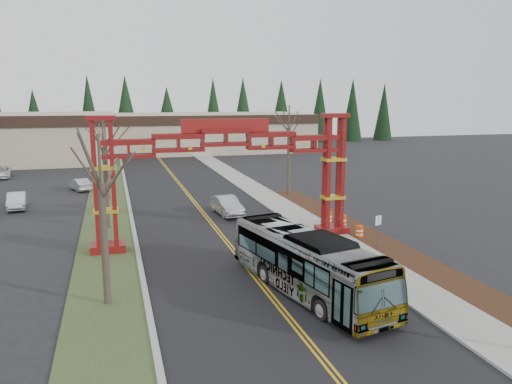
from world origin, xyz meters
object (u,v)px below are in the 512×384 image
object	(u,v)px
barrel_south	(359,232)
parked_car_far_a	(80,184)
bare_tree_median_far	(106,144)
street_sign	(378,225)
bare_tree_median_mid	(104,148)
barrel_north	(329,218)
barrel_mid	(342,222)
gateway_arch	(226,158)
retail_building_east	(206,132)
transit_bus	(307,263)
bare_tree_median_near	(101,184)
silver_sedan	(227,206)
parked_car_near_b	(17,201)
parked_car_far_b	(0,172)
bare_tree_right_far	(289,128)

from	to	relation	value
barrel_south	parked_car_far_a	bearing A→B (deg)	128.43
bare_tree_median_far	street_sign	bearing A→B (deg)	-52.49
barrel_south	bare_tree_median_mid	bearing A→B (deg)	155.33
bare_tree_median_mid	barrel_north	bearing A→B (deg)	-11.74
barrel_mid	gateway_arch	bearing A→B (deg)	-173.48
parked_car_far_a	bare_tree_median_far	distance (m)	8.16
retail_building_east	barrel_north	bearing A→B (deg)	-91.00
retail_building_east	bare_tree_median_far	distance (m)	47.43
transit_bus	bare_tree_median_near	xyz separation A→B (m)	(-9.92, 1.32, 4.38)
silver_sedan	parked_car_near_b	distance (m)	19.52
parked_car_near_b	bare_tree_median_mid	size ratio (longest dim) A/B	0.52
silver_sedan	parked_car_far_b	distance (m)	35.91
bare_tree_median_mid	barrel_north	xyz separation A→B (m)	(16.97, -3.53, -5.76)
street_sign	barrel_north	world-z (taller)	street_sign
barrel_south	bare_tree_median_near	bearing A→B (deg)	-157.87
barrel_south	parked_car_far_b	bearing A→B (deg)	129.06
gateway_arch	street_sign	size ratio (longest dim) A/B	7.84
barrel_north	gateway_arch	bearing A→B (deg)	-163.03
bare_tree_median_near	barrel_mid	distance (m)	20.70
gateway_arch	barrel_north	xyz separation A→B (m)	(8.97, 2.74, -5.48)
parked_car_near_b	bare_tree_median_mid	bearing A→B (deg)	-56.91
parked_car_far_b	barrel_mid	world-z (taller)	parked_car_far_b
bare_tree_median_near	bare_tree_median_mid	bearing A→B (deg)	90.00
gateway_arch	retail_building_east	world-z (taller)	gateway_arch
parked_car_far_b	bare_tree_median_far	distance (m)	22.57
parked_car_far_a	bare_tree_median_far	size ratio (longest dim) A/B	0.53
gateway_arch	bare_tree_right_far	bearing A→B (deg)	56.52
street_sign	bare_tree_median_near	bearing A→B (deg)	-165.78
parked_car_far_b	street_sign	world-z (taller)	street_sign
bare_tree_median_mid	transit_bus	bearing A→B (deg)	-58.77
parked_car_far_a	gateway_arch	bearing A→B (deg)	93.28
parked_car_near_b	street_sign	size ratio (longest dim) A/B	1.88
barrel_south	barrel_mid	bearing A→B (deg)	89.93
bare_tree_median_far	barrel_south	xyz separation A→B (m)	(17.37, -19.84, -5.04)
gateway_arch	bare_tree_median_mid	world-z (taller)	gateway_arch
bare_tree_right_far	gateway_arch	bearing A→B (deg)	-123.48
gateway_arch	barrel_north	size ratio (longest dim) A/B	17.97
parked_car_far_a	barrel_south	distance (m)	32.78
gateway_arch	bare_tree_right_far	distance (m)	18.15
silver_sedan	bare_tree_right_far	bearing A→B (deg)	33.91
parked_car_far_a	bare_tree_median_near	distance (m)	33.31
gateway_arch	bare_tree_median_near	xyz separation A→B (m)	(-8.00, -8.78, 0.01)
street_sign	bare_tree_median_far	bearing A→B (deg)	127.51
retail_building_east	bare_tree_right_far	world-z (taller)	bare_tree_right_far
bare_tree_median_near	barrel_south	distance (m)	19.55
gateway_arch	barrel_north	bearing A→B (deg)	16.97
barrel_mid	silver_sedan	bearing A→B (deg)	136.04
bare_tree_median_mid	barrel_south	bearing A→B (deg)	-24.67
gateway_arch	parked_car_far_b	xyz separation A→B (m)	(-21.11, 35.85, -5.27)
parked_car_far_b	bare_tree_median_mid	world-z (taller)	bare_tree_median_mid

